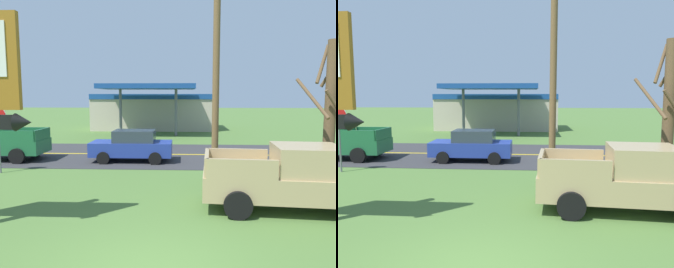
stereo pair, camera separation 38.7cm
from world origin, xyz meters
TOP-DOWN VIEW (x-y plane):
  - road_asphalt at (0.00, 13.00)m, footprint 140.00×8.00m
  - road_centre_line at (0.00, 13.00)m, footprint 126.00×0.20m
  - utility_pole at (1.88, 6.81)m, footprint 1.63×0.26m
  - bare_tree at (5.87, 6.08)m, footprint 2.06×1.78m
  - gas_station at (-2.40, 27.93)m, footprint 12.00×11.50m
  - pickup_tan_parked_on_lawn at (3.94, 3.89)m, footprint 5.35×2.57m
  - car_blue_far_lane at (-2.01, 11.00)m, footprint 4.20×2.00m

SIDE VIEW (x-z plane):
  - road_asphalt at x=0.00m, z-range 0.00..0.02m
  - road_centre_line at x=0.00m, z-range 0.02..0.03m
  - car_blue_far_lane at x=-2.01m, z-range 0.01..1.65m
  - pickup_tan_parked_on_lawn at x=3.94m, z-range -0.02..1.94m
  - gas_station at x=-2.40m, z-range -0.26..4.14m
  - bare_tree at x=5.87m, z-range 0.04..5.69m
  - utility_pole at x=1.88m, z-range 0.27..9.59m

